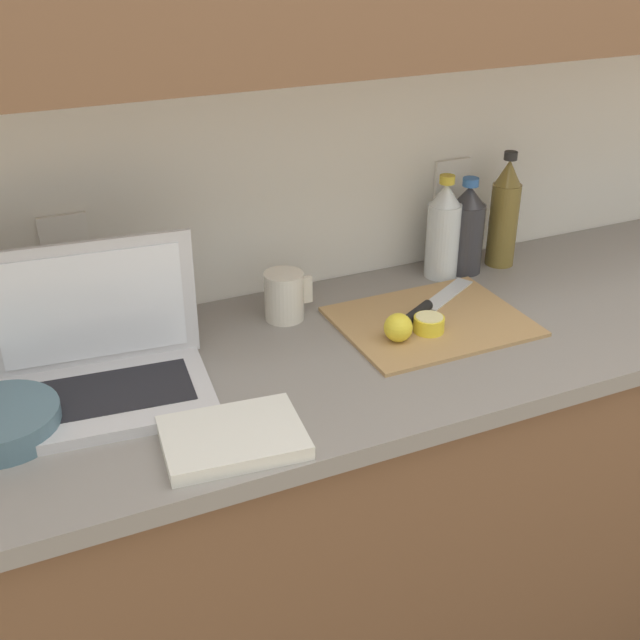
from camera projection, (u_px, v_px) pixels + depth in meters
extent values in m
plane|color=#847056|center=(426.00, 639.00, 2.05)|extent=(12.00, 12.00, 0.00)
cube|color=white|center=(384.00, 99.00, 1.71)|extent=(5.20, 0.06, 2.60)
cube|color=white|center=(65.00, 245.00, 1.52)|extent=(0.09, 0.01, 0.12)
cube|color=white|center=(452.00, 185.00, 1.83)|extent=(0.09, 0.01, 0.12)
cube|color=brown|center=(438.00, 505.00, 1.85)|extent=(2.06, 0.56, 0.88)
cube|color=gray|center=(453.00, 330.00, 1.63)|extent=(2.12, 0.59, 0.03)
cube|color=silver|center=(107.00, 399.00, 1.36)|extent=(0.38, 0.27, 0.02)
cube|color=black|center=(106.00, 393.00, 1.35)|extent=(0.30, 0.17, 0.00)
cube|color=silver|center=(91.00, 305.00, 1.40)|extent=(0.36, 0.05, 0.24)
cube|color=white|center=(92.00, 307.00, 1.39)|extent=(0.32, 0.04, 0.20)
cube|color=tan|center=(431.00, 321.00, 1.62)|extent=(0.37, 0.29, 0.01)
cube|color=silver|center=(447.00, 294.00, 1.72)|extent=(0.17, 0.12, 0.00)
cylinder|color=black|center=(415.00, 315.00, 1.61)|extent=(0.11, 0.07, 0.02)
cylinder|color=yellow|center=(429.00, 324.00, 1.57)|extent=(0.06, 0.06, 0.03)
cylinder|color=#F4EAA3|center=(429.00, 317.00, 1.56)|extent=(0.05, 0.05, 0.00)
sphere|color=yellow|center=(398.00, 328.00, 1.53)|extent=(0.06, 0.06, 0.06)
cylinder|color=olive|center=(503.00, 225.00, 1.84)|extent=(0.07, 0.07, 0.19)
cone|color=olive|center=(509.00, 172.00, 1.78)|extent=(0.06, 0.06, 0.06)
cylinder|color=black|center=(511.00, 156.00, 1.77)|extent=(0.03, 0.03, 0.02)
cylinder|color=#333338|center=(466.00, 238.00, 1.81)|extent=(0.08, 0.08, 0.16)
cone|color=#333338|center=(470.00, 196.00, 1.77)|extent=(0.07, 0.07, 0.04)
cylinder|color=#3366B2|center=(471.00, 182.00, 1.75)|extent=(0.04, 0.04, 0.02)
cylinder|color=silver|center=(443.00, 241.00, 1.79)|extent=(0.07, 0.07, 0.17)
cone|color=silver|center=(446.00, 194.00, 1.74)|extent=(0.07, 0.07, 0.05)
cylinder|color=gold|center=(447.00, 179.00, 1.72)|extent=(0.03, 0.03, 0.02)
cylinder|color=silver|center=(284.00, 296.00, 1.62)|extent=(0.08, 0.08, 0.10)
cube|color=silver|center=(307.00, 289.00, 1.64)|extent=(0.02, 0.01, 0.06)
cylinder|color=slate|center=(2.00, 423.00, 1.27)|extent=(0.19, 0.19, 0.05)
cube|color=silver|center=(233.00, 437.00, 1.26)|extent=(0.24, 0.18, 0.02)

